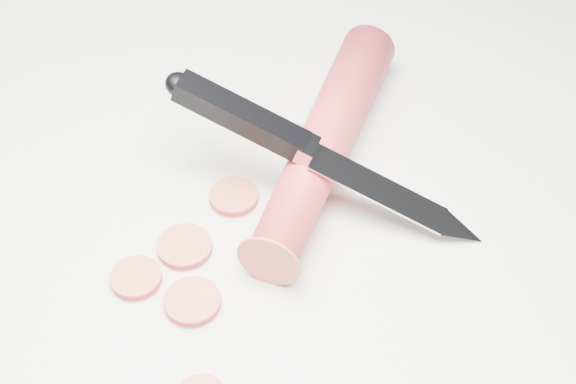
# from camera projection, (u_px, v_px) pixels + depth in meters

# --- Properties ---
(ground) EXTENTS (2.40, 2.40, 0.00)m
(ground) POSITION_uv_depth(u_px,v_px,m) (203.00, 224.00, 0.54)
(ground) COLOR silver
(ground) RESTS_ON ground
(carrot) EXTENTS (0.08, 0.23, 0.04)m
(carrot) POSITION_uv_depth(u_px,v_px,m) (326.00, 140.00, 0.56)
(carrot) COLOR red
(carrot) RESTS_ON ground
(carrot_slice_0) EXTENTS (0.03, 0.03, 0.01)m
(carrot_slice_0) POSITION_uv_depth(u_px,v_px,m) (136.00, 278.00, 0.50)
(carrot_slice_0) COLOR #D1563B
(carrot_slice_0) RESTS_ON ground
(carrot_slice_1) EXTENTS (0.03, 0.03, 0.01)m
(carrot_slice_1) POSITION_uv_depth(u_px,v_px,m) (234.00, 197.00, 0.55)
(carrot_slice_1) COLOR #D1563B
(carrot_slice_1) RESTS_ON ground
(carrot_slice_2) EXTENTS (0.03, 0.03, 0.01)m
(carrot_slice_2) POSITION_uv_depth(u_px,v_px,m) (192.00, 302.00, 0.49)
(carrot_slice_2) COLOR #D1563B
(carrot_slice_2) RESTS_ON ground
(carrot_slice_3) EXTENTS (0.04, 0.04, 0.01)m
(carrot_slice_3) POSITION_uv_depth(u_px,v_px,m) (185.00, 247.00, 0.52)
(carrot_slice_3) COLOR #D1563B
(carrot_slice_3) RESTS_ON ground
(kitchen_knife) EXTENTS (0.23, 0.07, 0.08)m
(kitchen_knife) POSITION_uv_depth(u_px,v_px,m) (325.00, 155.00, 0.52)
(kitchen_knife) COLOR silver
(kitchen_knife) RESTS_ON ground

